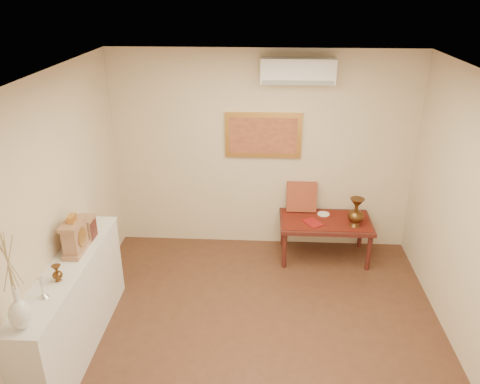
# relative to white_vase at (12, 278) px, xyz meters

# --- Properties ---
(floor) EXTENTS (4.50, 4.50, 0.00)m
(floor) POSITION_rel_white_vase_xyz_m (1.82, 0.87, -1.44)
(floor) COLOR brown
(floor) RESTS_ON ground
(ceiling) EXTENTS (4.50, 4.50, 0.00)m
(ceiling) POSITION_rel_white_vase_xyz_m (1.82, 0.87, 1.26)
(ceiling) COLOR silver
(ceiling) RESTS_ON ground
(wall_back) EXTENTS (4.00, 0.02, 2.70)m
(wall_back) POSITION_rel_white_vase_xyz_m (1.82, 3.12, -0.09)
(wall_back) COLOR beige
(wall_back) RESTS_ON ground
(wall_left) EXTENTS (0.02, 4.50, 2.70)m
(wall_left) POSITION_rel_white_vase_xyz_m (-0.18, 0.87, -0.09)
(wall_left) COLOR beige
(wall_left) RESTS_ON ground
(white_vase) EXTENTS (0.17, 0.17, 0.91)m
(white_vase) POSITION_rel_white_vase_xyz_m (0.00, 0.00, 0.00)
(white_vase) COLOR white
(white_vase) RESTS_ON display_ledge
(candlestick) EXTENTS (0.09, 0.09, 0.19)m
(candlestick) POSITION_rel_white_vase_xyz_m (-0.01, 0.38, -0.36)
(candlestick) COLOR silver
(candlestick) RESTS_ON display_ledge
(brass_urn_small) EXTENTS (0.09, 0.09, 0.21)m
(brass_urn_small) POSITION_rel_white_vase_xyz_m (0.02, 0.62, -0.35)
(brass_urn_small) COLOR brown
(brass_urn_small) RESTS_ON display_ledge
(table_cloth) EXTENTS (1.14, 0.59, 0.01)m
(table_cloth) POSITION_rel_white_vase_xyz_m (2.67, 2.75, -0.88)
(table_cloth) COLOR #601910
(table_cloth) RESTS_ON low_table
(brass_urn_tall) EXTENTS (0.21, 0.21, 0.46)m
(brass_urn_tall) POSITION_rel_white_vase_xyz_m (3.02, 2.62, -0.65)
(brass_urn_tall) COLOR brown
(brass_urn_tall) RESTS_ON table_cloth
(plate) EXTENTS (0.16, 0.16, 0.01)m
(plate) POSITION_rel_white_vase_xyz_m (2.65, 2.91, -0.87)
(plate) COLOR white
(plate) RESTS_ON table_cloth
(menu) EXTENTS (0.29, 0.31, 0.01)m
(menu) POSITION_rel_white_vase_xyz_m (2.49, 2.65, -0.87)
(menu) COLOR maroon
(menu) RESTS_ON table_cloth
(cushion) EXTENTS (0.41, 0.18, 0.42)m
(cushion) POSITION_rel_white_vase_xyz_m (2.36, 3.03, -0.68)
(cushion) COLOR maroon
(cushion) RESTS_ON table_cloth
(display_ledge) EXTENTS (0.37, 2.02, 0.98)m
(display_ledge) POSITION_rel_white_vase_xyz_m (-0.01, 0.87, -0.95)
(display_ledge) COLOR silver
(display_ledge) RESTS_ON floor
(mantel_clock) EXTENTS (0.17, 0.36, 0.41)m
(mantel_clock) POSITION_rel_white_vase_xyz_m (0.00, 1.11, -0.28)
(mantel_clock) COLOR #A07252
(mantel_clock) RESTS_ON display_ledge
(wooden_chest) EXTENTS (0.16, 0.21, 0.24)m
(wooden_chest) POSITION_rel_white_vase_xyz_m (0.02, 1.38, -0.33)
(wooden_chest) COLOR #A07252
(wooden_chest) RESTS_ON display_ledge
(low_table) EXTENTS (1.20, 0.70, 0.55)m
(low_table) POSITION_rel_white_vase_xyz_m (2.67, 2.75, -0.95)
(low_table) COLOR #4A1B16
(low_table) RESTS_ON floor
(painting) EXTENTS (1.00, 0.06, 0.60)m
(painting) POSITION_rel_white_vase_xyz_m (1.82, 3.09, 0.16)
(painting) COLOR gold
(painting) RESTS_ON wall_back
(ac_unit) EXTENTS (0.90, 0.25, 0.30)m
(ac_unit) POSITION_rel_white_vase_xyz_m (2.22, 2.99, 1.01)
(ac_unit) COLOR white
(ac_unit) RESTS_ON wall_back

